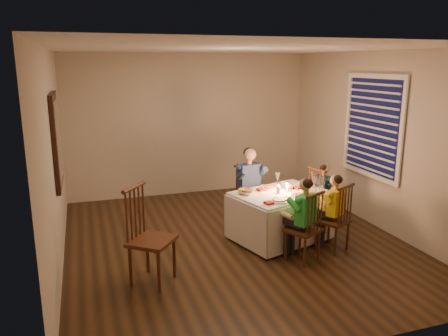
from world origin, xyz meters
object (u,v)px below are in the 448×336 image
object	(u,v)px
chair_end	(322,225)
child_green	(302,260)
chair_extra	(154,281)
dining_table	(281,206)
adult	(249,224)
child_yellow	(331,249)
chair_adult	(249,224)
serving_bowl	(247,192)
child_teal	(322,225)
chair_near_right	(331,249)
chair_near_left	(302,260)

from	to	relation	value
chair_end	child_green	size ratio (longest dim) A/B	0.86
chair_extra	dining_table	bearing A→B (deg)	-31.76
adult	child_green	world-z (taller)	adult
child_yellow	chair_adult	bearing A→B (deg)	-87.25
chair_adult	child_green	size ratio (longest dim) A/B	0.86
adult	child_yellow	world-z (taller)	adult
chair_end	child_yellow	size ratio (longest dim) A/B	0.89
dining_table	child_yellow	bearing A→B (deg)	-65.87
child_yellow	serving_bowl	bearing A→B (deg)	-60.16
child_yellow	child_teal	distance (m)	0.89
dining_table	chair_near_right	bearing A→B (deg)	-65.87
chair_end	child_teal	distance (m)	0.00
chair_near_right	serving_bowl	xyz separation A→B (m)	(-0.96, 0.64, 0.70)
child_yellow	child_teal	xyz separation A→B (m)	(0.34, 0.82, 0.00)
chair_adult	chair_extra	xyz separation A→B (m)	(-1.71, -1.36, 0.00)
dining_table	chair_near_left	distance (m)	0.88
dining_table	chair_extra	distance (m)	2.09
chair_adult	adult	xyz separation A→B (m)	(0.00, 0.00, 0.00)
adult	chair_adult	bearing A→B (deg)	0.00
chair_adult	child_yellow	distance (m)	1.41
chair_extra	child_yellow	size ratio (longest dim) A/B	1.09
chair_near_left	child_green	bearing A→B (deg)	180.00
chair_adult	child_teal	world-z (taller)	child_teal
chair_near_left	serving_bowl	distance (m)	1.15
dining_table	child_green	world-z (taller)	dining_table
chair_end	child_yellow	world-z (taller)	child_yellow
chair_near_left	chair_extra	size ratio (longest dim) A/B	0.82
child_green	child_yellow	bearing A→B (deg)	171.60
chair_end	chair_extra	distance (m)	2.90
chair_near_right	serving_bowl	bearing A→B (deg)	-60.16
child_green	adult	bearing A→B (deg)	-109.82
chair_extra	child_green	bearing A→B (deg)	-52.84
adult	child_green	bearing A→B (deg)	-91.21
child_green	child_teal	size ratio (longest dim) A/B	1.12
chair_extra	serving_bowl	xyz separation A→B (m)	(1.43, 0.77, 0.70)
child_green	child_yellow	distance (m)	0.56
adult	serving_bowl	xyz separation A→B (m)	(-0.27, -0.59, 0.70)
chair_near_left	chair_near_right	bearing A→B (deg)	171.60
chair_end	chair_adult	bearing A→B (deg)	54.44
chair_near_right	adult	size ratio (longest dim) A/B	0.77
chair_end	serving_bowl	bearing A→B (deg)	83.95
child_teal	chair_adult	bearing A→B (deg)	54.44
child_yellow	serving_bowl	xyz separation A→B (m)	(-0.96, 0.64, 0.70)
dining_table	child_green	distance (m)	0.88
chair_near_left	child_yellow	world-z (taller)	child_yellow
chair_adult	chair_end	xyz separation A→B (m)	(1.03, -0.41, 0.00)
chair_adult	serving_bowl	distance (m)	0.96
chair_near_left	chair_end	world-z (taller)	same
dining_table	chair_extra	bearing A→B (deg)	-176.65
dining_table	child_yellow	distance (m)	0.88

